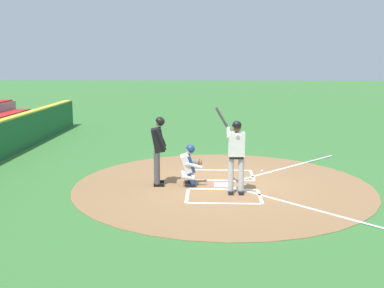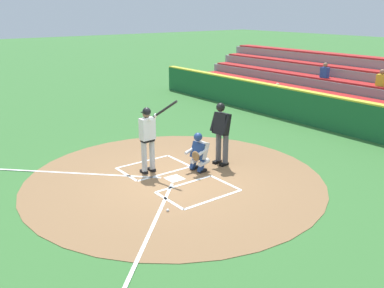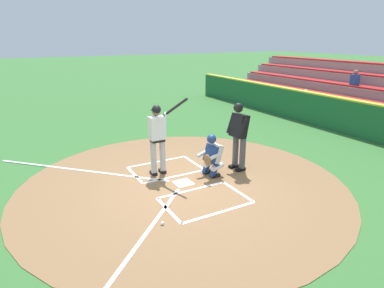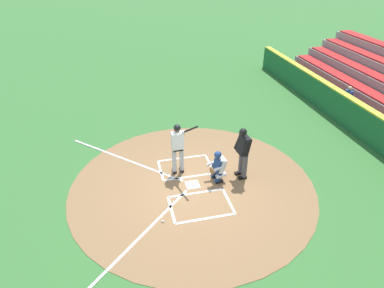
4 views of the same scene
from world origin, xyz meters
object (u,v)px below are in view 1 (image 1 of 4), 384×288
Objects in this scene: batter at (236,151)px; catcher at (190,164)px; baseball at (262,171)px; plate_umpire at (158,146)px.

catcher is (-0.74, -1.18, -0.51)m from batter.
catcher is at bearing -53.57° from baseball.
plate_umpire is at bearing -89.02° from catcher.
catcher is 0.97m from plate_umpire.
plate_umpire is at bearing -109.76° from batter.
batter is 28.76× the size of baseball.
plate_umpire is 25.20× the size of baseball.
batter is at bearing -22.03° from baseball.
catcher is 2.68m from baseball.
batter reaches higher than baseball.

